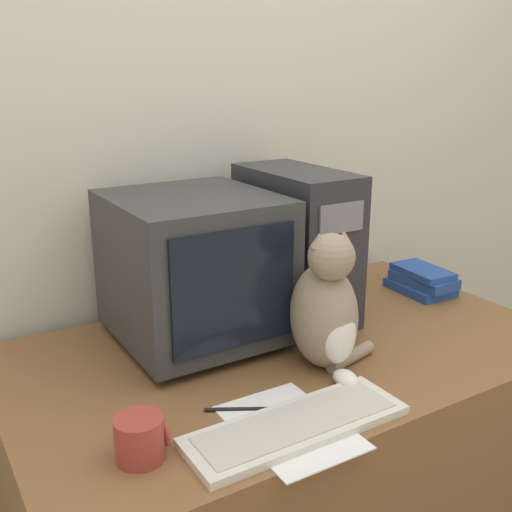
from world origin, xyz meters
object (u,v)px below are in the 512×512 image
Objects in this scene: cat at (326,310)px; mug at (141,438)px; crt_monitor at (194,267)px; computer_tower at (296,244)px; book_stack at (422,281)px; keyboard at (297,425)px; pen at (240,409)px.

cat is 0.54m from mug.
computer_tower is (0.33, 0.01, 0.01)m from crt_monitor.
mug is at bearing -162.18° from book_stack.
cat is 1.59× the size of book_stack.
computer_tower reaches higher than keyboard.
crt_monitor is 0.37m from cat.
crt_monitor is 0.33m from computer_tower.
cat reaches higher than pen.
keyboard is 2.15× the size of book_stack.
crt_monitor is 4.41× the size of mug.
book_stack is at bearing 17.82° from mug.
computer_tower is at bearing 76.91° from cat.
cat is (-0.13, -0.32, -0.07)m from computer_tower.
cat is at bearing 13.69° from pen.
keyboard is at bearing -129.72° from cat.
computer_tower reaches higher than crt_monitor.
crt_monitor reaches higher than mug.
pen is at bearing -157.00° from cat.
crt_monitor is 0.44m from pen.
keyboard is 1.36× the size of cat.
mug is (-0.32, -0.42, -0.16)m from crt_monitor.
computer_tower reaches higher than cat.
computer_tower is 0.91× the size of keyboard.
cat is 0.32m from pen.
book_stack is at bearing -4.51° from crt_monitor.
pen is at bearing -160.22° from book_stack.
book_stack is 1.17m from mug.
pen is (-0.41, -0.39, -0.21)m from computer_tower.
mug is (-1.12, -0.36, 0.00)m from book_stack.
mug reaches higher than keyboard.
computer_tower reaches higher than book_stack.
computer_tower is at bearing 1.91° from crt_monitor.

